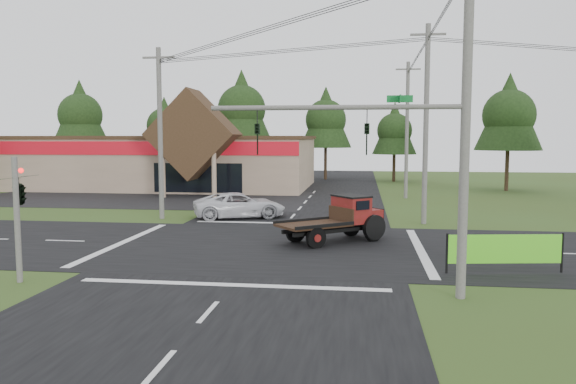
# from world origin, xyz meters

# --- Properties ---
(ground) EXTENTS (120.00, 120.00, 0.00)m
(ground) POSITION_xyz_m (0.00, 0.00, 0.00)
(ground) COLOR #384A1A
(ground) RESTS_ON ground
(road_ns) EXTENTS (12.00, 120.00, 0.02)m
(road_ns) POSITION_xyz_m (0.00, 0.00, 0.01)
(road_ns) COLOR black
(road_ns) RESTS_ON ground
(road_ew) EXTENTS (120.00, 12.00, 0.02)m
(road_ew) POSITION_xyz_m (0.00, 0.00, 0.01)
(road_ew) COLOR black
(road_ew) RESTS_ON ground
(parking_apron) EXTENTS (28.00, 14.00, 0.02)m
(parking_apron) POSITION_xyz_m (-14.00, 19.00, 0.01)
(parking_apron) COLOR black
(parking_apron) RESTS_ON ground
(cvs_building) EXTENTS (30.40, 18.20, 9.19)m
(cvs_building) POSITION_xyz_m (-15.70, 29.57, 2.78)
(cvs_building) COLOR gray
(cvs_building) RESTS_ON ground
(traffic_signal_mast) EXTENTS (8.12, 0.24, 7.00)m
(traffic_signal_mast) POSITION_xyz_m (5.82, -7.50, 4.43)
(traffic_signal_mast) COLOR #595651
(traffic_signal_mast) RESTS_ON ground
(traffic_signal_corner) EXTENTS (0.53, 2.48, 4.40)m
(traffic_signal_corner) POSITION_xyz_m (-7.50, -7.32, 3.52)
(traffic_signal_corner) COLOR #595651
(traffic_signal_corner) RESTS_ON ground
(utility_pole_nr) EXTENTS (2.00, 0.30, 11.00)m
(utility_pole_nr) POSITION_xyz_m (7.50, -7.50, 5.64)
(utility_pole_nr) COLOR #595651
(utility_pole_nr) RESTS_ON ground
(utility_pole_nw) EXTENTS (2.00, 0.30, 10.50)m
(utility_pole_nw) POSITION_xyz_m (-8.00, 8.00, 5.39)
(utility_pole_nw) COLOR #595651
(utility_pole_nw) RESTS_ON ground
(utility_pole_ne) EXTENTS (2.00, 0.30, 11.50)m
(utility_pole_ne) POSITION_xyz_m (8.00, 8.00, 5.89)
(utility_pole_ne) COLOR #595651
(utility_pole_ne) RESTS_ON ground
(utility_pole_n) EXTENTS (2.00, 0.30, 11.20)m
(utility_pole_n) POSITION_xyz_m (8.00, 22.00, 5.74)
(utility_pole_n) COLOR #595651
(utility_pole_n) RESTS_ON ground
(tree_row_a) EXTENTS (6.72, 6.72, 12.12)m
(tree_row_a) POSITION_xyz_m (-30.00, 40.00, 8.05)
(tree_row_a) COLOR #332316
(tree_row_a) RESTS_ON ground
(tree_row_b) EXTENTS (5.60, 5.60, 10.10)m
(tree_row_b) POSITION_xyz_m (-20.00, 42.00, 6.70)
(tree_row_b) COLOR #332316
(tree_row_b) RESTS_ON ground
(tree_row_c) EXTENTS (7.28, 7.28, 13.13)m
(tree_row_c) POSITION_xyz_m (-10.00, 41.00, 8.72)
(tree_row_c) COLOR #332316
(tree_row_c) RESTS_ON ground
(tree_row_d) EXTENTS (6.16, 6.16, 11.11)m
(tree_row_d) POSITION_xyz_m (0.00, 42.00, 7.38)
(tree_row_d) COLOR #332316
(tree_row_d) RESTS_ON ground
(tree_row_e) EXTENTS (5.04, 5.04, 9.09)m
(tree_row_e) POSITION_xyz_m (8.00, 40.00, 6.03)
(tree_row_e) COLOR #332316
(tree_row_e) RESTS_ON ground
(tree_side_ne) EXTENTS (6.16, 6.16, 11.11)m
(tree_side_ne) POSITION_xyz_m (18.00, 30.00, 7.38)
(tree_side_ne) COLOR #332316
(tree_side_ne) RESTS_ON ground
(antique_flatbed_truck) EXTENTS (5.54, 5.00, 2.27)m
(antique_flatbed_truck) POSITION_xyz_m (3.01, 1.48, 1.13)
(antique_flatbed_truck) COLOR #57150C
(antique_flatbed_truck) RESTS_ON ground
(roadside_banner) EXTENTS (4.42, 0.83, 1.52)m
(roadside_banner) POSITION_xyz_m (9.68, -3.95, 0.76)
(roadside_banner) COLOR #50C81A
(roadside_banner) RESTS_ON ground
(white_pickup) EXTENTS (6.31, 4.57, 1.60)m
(white_pickup) POSITION_xyz_m (-3.26, 9.00, 0.80)
(white_pickup) COLOR silver
(white_pickup) RESTS_ON ground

